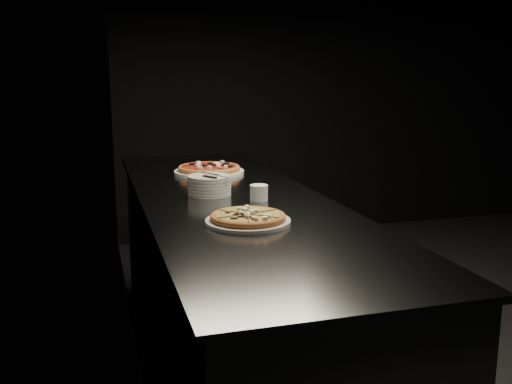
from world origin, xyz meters
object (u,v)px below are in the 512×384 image
object	(u,v)px
pizza_mushroom	(248,218)
ramekin	(259,192)
plate_stack	(209,185)
cutlery	(211,176)
counter	(232,301)
pizza_tomato	(209,169)

from	to	relation	value
pizza_mushroom	ramekin	world-z (taller)	ramekin
plate_stack	ramekin	size ratio (longest dim) A/B	2.50
plate_stack	cutlery	bearing A→B (deg)	-62.38
pizza_mushroom	ramekin	xyz separation A→B (m)	(0.14, 0.33, 0.02)
pizza_mushroom	ramekin	bearing A→B (deg)	67.52
pizza_mushroom	ramekin	distance (m)	0.36
pizza_mushroom	cutlery	distance (m)	0.48
counter	pizza_tomato	xyz separation A→B (m)	(0.02, 0.54, 0.48)
counter	pizza_mushroom	distance (m)	0.65
counter	cutlery	bearing A→B (deg)	151.88
counter	ramekin	world-z (taller)	ramekin
pizza_mushroom	plate_stack	world-z (taller)	plate_stack
pizza_tomato	pizza_mushroom	bearing A→B (deg)	-94.09
pizza_mushroom	plate_stack	distance (m)	0.50
pizza_tomato	ramekin	world-z (taller)	ramekin
counter	pizza_mushroom	world-z (taller)	pizza_mushroom
cutlery	ramekin	world-z (taller)	cutlery
counter	cutlery	distance (m)	0.55
cutlery	ramekin	size ratio (longest dim) A/B	2.58
pizza_mushroom	plate_stack	xyz separation A→B (m)	(-0.03, 0.49, 0.02)
cutlery	ramekin	distance (m)	0.22
ramekin	pizza_tomato	bearing A→B (deg)	95.73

